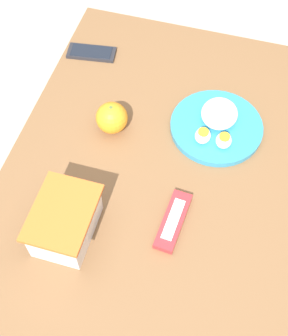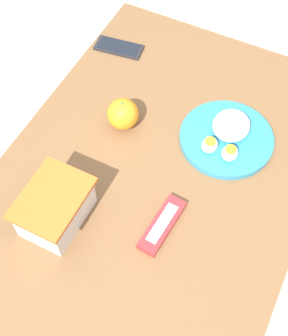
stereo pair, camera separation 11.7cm
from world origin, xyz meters
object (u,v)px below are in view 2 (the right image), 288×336
at_px(rice_plate, 227,136).
at_px(candy_bar, 162,225).
at_px(orange_fruit, 123,114).
at_px(food_container, 56,209).
at_px(cell_phone, 119,47).

xyz_separation_m(rice_plate, candy_bar, (-0.31, 0.04, -0.01)).
height_order(orange_fruit, rice_plate, orange_fruit).
bearing_deg(rice_plate, candy_bar, 171.91).
bearing_deg(food_container, orange_fruit, -1.02).
bearing_deg(cell_phone, rice_plate, -112.72).
relative_size(food_container, rice_plate, 0.72).
bearing_deg(rice_plate, orange_fruit, 105.51).
distance_m(food_container, orange_fruit, 0.32).
xyz_separation_m(food_container, cell_phone, (0.58, 0.14, -0.04)).
bearing_deg(food_container, cell_phone, 14.08).
bearing_deg(cell_phone, food_container, -165.92).
relative_size(orange_fruit, rice_plate, 0.34).
xyz_separation_m(food_container, rice_plate, (0.40, -0.28, -0.03)).
distance_m(orange_fruit, rice_plate, 0.28).
bearing_deg(orange_fruit, candy_bar, -135.59).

